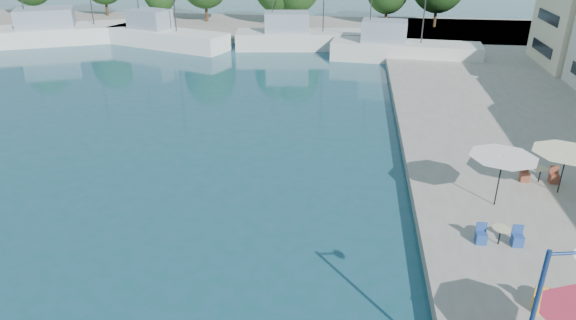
# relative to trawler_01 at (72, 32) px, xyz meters

# --- Properties ---
(quay_far) EXTENTS (90.00, 16.00, 0.60)m
(quay_far) POSITION_rel_trawler_01_xyz_m (20.87, 9.32, -0.77)
(quay_far) COLOR gray
(quay_far) RESTS_ON ground
(trawler_01) EXTENTS (20.19, 12.87, 10.20)m
(trawler_01) POSITION_rel_trawler_01_xyz_m (0.00, 0.00, 0.00)
(trawler_01) COLOR white
(trawler_01) RESTS_ON ground
(trawler_02) EXTENTS (14.61, 8.41, 10.20)m
(trawler_02) POSITION_rel_trawler_01_xyz_m (11.23, -1.14, 0.00)
(trawler_02) COLOR white
(trawler_02) RESTS_ON ground
(trawler_03) EXTENTS (15.73, 5.89, 10.20)m
(trawler_03) POSITION_rel_trawler_01_xyz_m (26.50, -0.06, 0.00)
(trawler_03) COLOR silver
(trawler_03) RESTS_ON ground
(trawler_04) EXTENTS (14.52, 4.94, 10.20)m
(trawler_04) POSITION_rel_trawler_01_xyz_m (36.38, -4.29, 0.00)
(trawler_04) COLOR silver
(trawler_04) RESTS_ON ground
(umbrella_white) EXTENTS (3.00, 3.00, 2.41)m
(umbrella_white) POSITION_rel_trawler_01_xyz_m (38.48, -33.69, 1.69)
(umbrella_white) COLOR black
(umbrella_white) RESTS_ON quay_right
(umbrella_cream) EXTENTS (3.18, 3.18, 2.10)m
(umbrella_cream) POSITION_rel_trawler_01_xyz_m (41.76, -32.12, 1.39)
(umbrella_cream) COLOR black
(umbrella_cream) RESTS_ON quay_right
(cafe_table_01) EXTENTS (1.82, 0.70, 0.76)m
(cafe_table_01) POSITION_rel_trawler_01_xyz_m (38.99, -40.85, -0.18)
(cafe_table_01) COLOR black
(cafe_table_01) RESTS_ON quay_right
(cafe_table_02) EXTENTS (1.82, 0.70, 0.76)m
(cafe_table_02) POSITION_rel_trawler_01_xyz_m (37.89, -36.96, -0.18)
(cafe_table_02) COLOR black
(cafe_table_02) RESTS_ON quay_right
(cafe_table_03) EXTENTS (1.82, 0.70, 0.76)m
(cafe_table_03) POSITION_rel_trawler_01_xyz_m (41.20, -31.06, -0.18)
(cafe_table_03) COLOR black
(cafe_table_03) RESTS_ON quay_right
(street_lamp) EXTENTS (1.02, 0.40, 5.03)m
(street_lamp) POSITION_rel_trawler_01_xyz_m (36.65, -44.77, 3.02)
(street_lamp) COLOR navy
(street_lamp) RESTS_ON quay_right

